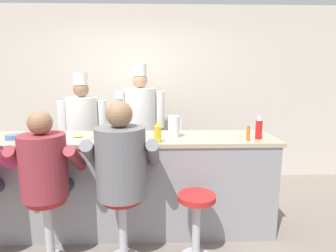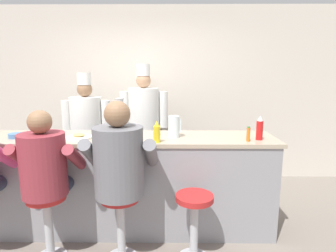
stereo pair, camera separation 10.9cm
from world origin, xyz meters
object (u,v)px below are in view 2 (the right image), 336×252
object	(u,v)px
hot_sauce_bottle_orange	(248,134)
coffee_mug_tan	(101,131)
mustard_bottle_yellow	(157,132)
breakfast_plate	(79,137)
diner_seated_grey	(120,165)
cook_in_whites_far	(144,120)
cup_stack_steel	(120,116)
empty_stool_round	(194,217)
diner_seated_maroon	(45,169)
cook_in_whites_near	(87,129)
water_pitcher_clear	(174,127)
cereal_bowl	(16,136)
ketchup_bottle_red	(260,129)

from	to	relation	value
hot_sauce_bottle_orange	coffee_mug_tan	bearing A→B (deg)	169.14
mustard_bottle_yellow	breakfast_plate	world-z (taller)	mustard_bottle_yellow
diner_seated_grey	cook_in_whites_far	distance (m)	1.80
cup_stack_steel	empty_stool_round	distance (m)	1.30
diner_seated_maroon	diner_seated_grey	bearing A→B (deg)	0.37
diner_seated_maroon	cook_in_whites_near	xyz separation A→B (m)	(-0.06, 1.44, 0.07)
cook_in_whites_far	cook_in_whites_near	bearing A→B (deg)	-154.88
cook_in_whites_near	breakfast_plate	bearing A→B (deg)	-77.68
cup_stack_steel	diner_seated_maroon	size ratio (longest dim) A/B	0.29
hot_sauce_bottle_orange	cook_in_whites_far	xyz separation A→B (m)	(-1.16, 1.47, -0.10)
water_pitcher_clear	diner_seated_grey	size ratio (longest dim) A/B	0.15
hot_sauce_bottle_orange	water_pitcher_clear	bearing A→B (deg)	166.21
diner_seated_grey	cook_in_whites_far	size ratio (longest dim) A/B	0.80
water_pitcher_clear	empty_stool_round	xyz separation A→B (m)	(0.18, -0.54, -0.72)
mustard_bottle_yellow	empty_stool_round	world-z (taller)	mustard_bottle_yellow
hot_sauce_bottle_orange	empty_stool_round	size ratio (longest dim) A/B	0.23
diner_seated_maroon	water_pitcher_clear	bearing A→B (deg)	24.20
cereal_bowl	cup_stack_steel	size ratio (longest dim) A/B	0.36
coffee_mug_tan	diner_seated_grey	world-z (taller)	diner_seated_grey
water_pitcher_clear	coffee_mug_tan	xyz separation A→B (m)	(-0.79, 0.11, -0.07)
cup_stack_steel	diner_seated_grey	xyz separation A→B (m)	(0.10, -0.65, -0.33)
hot_sauce_bottle_orange	ketchup_bottle_red	bearing A→B (deg)	28.18
coffee_mug_tan	empty_stool_round	distance (m)	1.34
diner_seated_grey	empty_stool_round	distance (m)	0.81
coffee_mug_tan	cook_in_whites_near	distance (m)	0.92
breakfast_plate	empty_stool_round	distance (m)	1.39
empty_stool_round	ketchup_bottle_red	bearing A→B (deg)	32.72
cup_stack_steel	empty_stool_round	world-z (taller)	cup_stack_steel
coffee_mug_tan	cook_in_whites_far	size ratio (longest dim) A/B	0.07
ketchup_bottle_red	hot_sauce_bottle_orange	world-z (taller)	ketchup_bottle_red
empty_stool_round	cook_in_whites_near	world-z (taller)	cook_in_whites_near
water_pitcher_clear	diner_seated_maroon	distance (m)	1.28
mustard_bottle_yellow	cup_stack_steel	distance (m)	0.57
mustard_bottle_yellow	cereal_bowl	xyz separation A→B (m)	(-1.47, 0.18, -0.07)
diner_seated_grey	ketchup_bottle_red	bearing A→B (deg)	16.59
cereal_bowl	coffee_mug_tan	size ratio (longest dim) A/B	1.17
mustard_bottle_yellow	water_pitcher_clear	bearing A→B (deg)	53.97
cook_in_whites_near	cup_stack_steel	bearing A→B (deg)	-52.22
ketchup_bottle_red	mustard_bottle_yellow	distance (m)	1.03
ketchup_bottle_red	empty_stool_round	xyz separation A→B (m)	(-0.68, -0.43, -0.72)
mustard_bottle_yellow	cup_stack_steel	size ratio (longest dim) A/B	0.54
water_pitcher_clear	cereal_bowl	world-z (taller)	water_pitcher_clear
coffee_mug_tan	water_pitcher_clear	bearing A→B (deg)	-8.13
breakfast_plate	cup_stack_steel	distance (m)	0.48
diner_seated_maroon	empty_stool_round	bearing A→B (deg)	-1.44
mustard_bottle_yellow	cup_stack_steel	xyz separation A→B (m)	(-0.42, 0.37, 0.10)
ketchup_bottle_red	cereal_bowl	size ratio (longest dim) A/B	1.70
breakfast_plate	diner_seated_maroon	bearing A→B (deg)	-109.65
hot_sauce_bottle_orange	water_pitcher_clear	xyz separation A→B (m)	(-0.73, 0.18, 0.04)
hot_sauce_bottle_orange	cereal_bowl	xyz separation A→B (m)	(-2.36, 0.13, -0.05)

